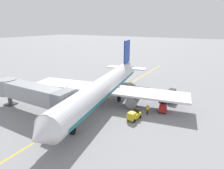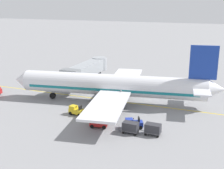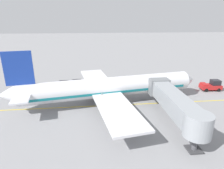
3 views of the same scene
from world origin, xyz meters
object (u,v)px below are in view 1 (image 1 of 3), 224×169
baggage_tug_spare (162,97)px  baggage_cart_second_in_train (172,92)px  jet_bridge (32,93)px  baggage_tug_trailing (163,108)px  baggage_cart_front (171,97)px  baggage_tug_lead (134,115)px  parked_airliner (105,87)px  ground_crew_wing_walker (148,109)px

baggage_tug_spare → baggage_cart_second_in_train: baggage_tug_spare is taller
jet_bridge → baggage_tug_trailing: size_ratio=6.06×
baggage_cart_second_in_train → baggage_tug_trailing: bearing=92.6°
baggage_tug_spare → baggage_cart_front: size_ratio=0.95×
baggage_tug_lead → parked_airliner: bearing=-24.5°
baggage_cart_front → ground_crew_wing_walker: bearing=74.3°
baggage_tug_lead → jet_bridge: bearing=20.4°
baggage_tug_lead → baggage_cart_front: (-3.29, -10.03, 0.24)m
ground_crew_wing_walker → jet_bridge: bearing=26.9°
parked_airliner → ground_crew_wing_walker: 9.01m
parked_airliner → baggage_tug_spare: 11.38m
parked_airliner → baggage_tug_trailing: size_ratio=13.88×
baggage_tug_lead → baggage_tug_spare: size_ratio=0.96×
baggage_tug_trailing → baggage_tug_spare: same height
baggage_cart_front → baggage_cart_second_in_train: bearing=-79.5°
baggage_tug_spare → parked_airliner: bearing=35.8°
baggage_tug_lead → baggage_tug_trailing: same height
baggage_tug_trailing → baggage_tug_lead: bearing=58.9°
parked_airliner → baggage_cart_front: size_ratio=12.76×
baggage_tug_lead → baggage_tug_trailing: bearing=-121.1°
baggage_tug_trailing → baggage_cart_front: (-0.19, -4.89, 0.24)m
baggage_cart_front → ground_crew_wing_walker: 7.55m
baggage_cart_second_in_train → ground_crew_wing_walker: bearing=81.7°
parked_airliner → baggage_tug_spare: (-9.02, -6.49, -2.47)m
baggage_tug_spare → ground_crew_wing_walker: (0.31, 7.12, 0.24)m
baggage_tug_lead → baggage_cart_front: baggage_tug_lead is taller
baggage_cart_front → baggage_cart_second_in_train: 3.02m
baggage_tug_trailing → baggage_cart_front: baggage_tug_trailing is taller
baggage_tug_trailing → ground_crew_wing_walker: 3.02m
jet_bridge → baggage_tug_trailing: bearing=-149.8°
baggage_tug_spare → ground_crew_wing_walker: 7.13m
parked_airliner → baggage_tug_trailing: parked_airliner is taller
baggage_tug_spare → baggage_cart_front: 1.76m
parked_airliner → baggage_cart_second_in_train: (-10.21, -9.61, -2.24)m
jet_bridge → baggage_cart_second_in_train: jet_bridge is taller
parked_airliner → ground_crew_wing_walker: size_ratio=22.04×
baggage_tug_spare → baggage_cart_front: bearing=-175.3°
baggage_cart_second_in_train → baggage_tug_lead: bearing=78.1°
jet_bridge → baggage_cart_front: size_ratio=5.57×
baggage_tug_trailing → baggage_cart_front: 4.90m
parked_airliner → baggage_tug_spare: size_ratio=13.43×
jet_bridge → baggage_cart_second_in_train: bearing=-134.5°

